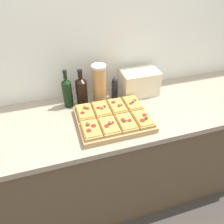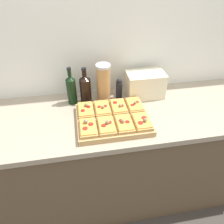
{
  "view_description": "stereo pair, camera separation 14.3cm",
  "coord_description": "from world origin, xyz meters",
  "px_view_note": "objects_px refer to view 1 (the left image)",
  "views": [
    {
      "loc": [
        -0.41,
        -0.83,
        1.86
      ],
      "look_at": [
        -0.07,
        0.26,
        0.99
      ],
      "focal_mm": 35.0,
      "sensor_mm": 36.0,
      "label": 1
    },
    {
      "loc": [
        -0.27,
        -0.86,
        1.86
      ],
      "look_at": [
        -0.07,
        0.26,
        0.99
      ],
      "focal_mm": 35.0,
      "sensor_mm": 36.0,
      "label": 2
    }
  ],
  "objects_px": {
    "olive_oil_bottle": "(67,92)",
    "wine_bottle": "(82,90)",
    "pepper_mill": "(115,88)",
    "toaster_oven": "(140,83)",
    "grain_jar_tall": "(99,84)",
    "cutting_board": "(113,119)"
  },
  "relations": [
    {
      "from": "olive_oil_bottle",
      "to": "wine_bottle",
      "type": "relative_size",
      "value": 1.04
    },
    {
      "from": "pepper_mill",
      "to": "toaster_oven",
      "type": "height_order",
      "value": "toaster_oven"
    },
    {
      "from": "olive_oil_bottle",
      "to": "toaster_oven",
      "type": "height_order",
      "value": "olive_oil_bottle"
    },
    {
      "from": "grain_jar_tall",
      "to": "pepper_mill",
      "type": "height_order",
      "value": "grain_jar_tall"
    },
    {
      "from": "pepper_mill",
      "to": "toaster_oven",
      "type": "relative_size",
      "value": 0.55
    },
    {
      "from": "olive_oil_bottle",
      "to": "pepper_mill",
      "type": "bearing_deg",
      "value": 0.0
    },
    {
      "from": "grain_jar_tall",
      "to": "toaster_oven",
      "type": "distance_m",
      "value": 0.32
    },
    {
      "from": "grain_jar_tall",
      "to": "pepper_mill",
      "type": "bearing_deg",
      "value": 0.0
    },
    {
      "from": "grain_jar_tall",
      "to": "pepper_mill",
      "type": "xyz_separation_m",
      "value": [
        0.12,
        0.0,
        -0.06
      ]
    },
    {
      "from": "cutting_board",
      "to": "grain_jar_tall",
      "type": "distance_m",
      "value": 0.3
    },
    {
      "from": "olive_oil_bottle",
      "to": "pepper_mill",
      "type": "xyz_separation_m",
      "value": [
        0.35,
        0.0,
        -0.03
      ]
    },
    {
      "from": "cutting_board",
      "to": "toaster_oven",
      "type": "height_order",
      "value": "toaster_oven"
    },
    {
      "from": "wine_bottle",
      "to": "pepper_mill",
      "type": "xyz_separation_m",
      "value": [
        0.25,
        0.0,
        -0.03
      ]
    },
    {
      "from": "grain_jar_tall",
      "to": "olive_oil_bottle",
      "type": "bearing_deg",
      "value": 180.0
    },
    {
      "from": "cutting_board",
      "to": "grain_jar_tall",
      "type": "relative_size",
      "value": 1.65
    },
    {
      "from": "cutting_board",
      "to": "grain_jar_tall",
      "type": "height_order",
      "value": "grain_jar_tall"
    },
    {
      "from": "wine_bottle",
      "to": "grain_jar_tall",
      "type": "height_order",
      "value": "grain_jar_tall"
    },
    {
      "from": "olive_oil_bottle",
      "to": "grain_jar_tall",
      "type": "distance_m",
      "value": 0.23
    },
    {
      "from": "olive_oil_bottle",
      "to": "grain_jar_tall",
      "type": "xyz_separation_m",
      "value": [
        0.23,
        0.0,
        0.03
      ]
    },
    {
      "from": "olive_oil_bottle",
      "to": "pepper_mill",
      "type": "distance_m",
      "value": 0.35
    },
    {
      "from": "grain_jar_tall",
      "to": "toaster_oven",
      "type": "relative_size",
      "value": 0.94
    },
    {
      "from": "olive_oil_bottle",
      "to": "wine_bottle",
      "type": "distance_m",
      "value": 0.1
    }
  ]
}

